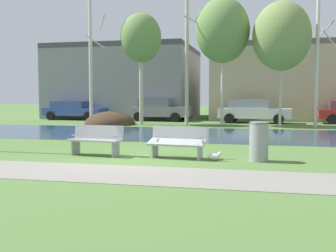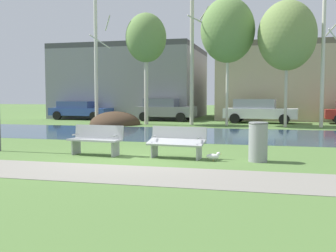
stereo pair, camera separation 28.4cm
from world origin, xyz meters
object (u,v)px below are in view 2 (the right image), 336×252
at_px(bench_right, 177,141).
at_px(parked_van_nearest_blue, 80,110).
at_px(parked_sedan_second_grey, 165,109).
at_px(bench_left, 96,139).
at_px(seagull, 214,156).
at_px(parked_hatch_third_white, 259,111).
at_px(trash_bin, 258,141).

relative_size(bench_right, parked_van_nearest_blue, 0.35).
bearing_deg(parked_sedan_second_grey, bench_right, -74.32).
bearing_deg(bench_left, seagull, -4.32).
distance_m(bench_right, seagull, 1.15).
xyz_separation_m(bench_right, parked_hatch_third_white, (1.81, 15.79, 0.34)).
height_order(trash_bin, parked_hatch_third_white, parked_hatch_third_white).
bearing_deg(bench_left, parked_sedan_second_grey, 97.65).
height_order(parked_van_nearest_blue, parked_hatch_third_white, parked_hatch_third_white).
bearing_deg(bench_right, parked_sedan_second_grey, 105.68).
relative_size(seagull, parked_sedan_second_grey, 0.10).
height_order(bench_left, parked_van_nearest_blue, parked_van_nearest_blue).
bearing_deg(parked_sedan_second_grey, parked_hatch_third_white, -6.83).
xyz_separation_m(bench_right, parked_sedan_second_grey, (-4.65, 16.56, 0.35)).
bearing_deg(parked_van_nearest_blue, trash_bin, -51.19).
relative_size(bench_left, parked_van_nearest_blue, 0.35).
distance_m(bench_left, bench_right, 2.42).
xyz_separation_m(trash_bin, parked_hatch_third_white, (-0.39, 15.84, 0.27)).
xyz_separation_m(bench_left, parked_van_nearest_blue, (-8.71, 16.53, 0.26)).
height_order(bench_left, trash_bin, trash_bin).
bearing_deg(seagull, parked_van_nearest_blue, 125.99).
relative_size(bench_left, trash_bin, 1.58).
relative_size(bench_right, parked_sedan_second_grey, 0.40).
height_order(bench_left, seagull, bench_left).
relative_size(seagull, parked_van_nearest_blue, 0.09).
height_order(bench_right, parked_van_nearest_blue, parked_van_nearest_blue).
bearing_deg(trash_bin, parked_van_nearest_blue, 128.81).
relative_size(parked_sedan_second_grey, parked_hatch_third_white, 0.88).
distance_m(seagull, parked_sedan_second_grey, 17.78).
xyz_separation_m(parked_van_nearest_blue, parked_hatch_third_white, (12.94, -0.74, 0.08)).
distance_m(bench_right, parked_van_nearest_blue, 19.93).
bearing_deg(trash_bin, parked_sedan_second_grey, 112.42).
bearing_deg(parked_hatch_third_white, bench_right, -96.55).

